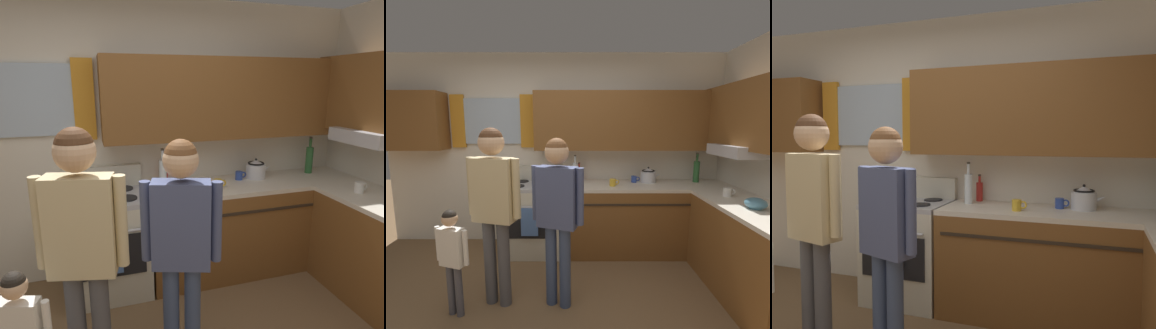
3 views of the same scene
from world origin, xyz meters
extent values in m
cube|color=silver|center=(0.00, 1.90, 1.30)|extent=(4.60, 0.10, 2.60)
cube|color=silver|center=(-0.81, 1.83, 1.70)|extent=(0.76, 0.03, 0.61)
cube|color=orange|center=(-0.34, 1.82, 1.70)|extent=(0.18, 0.04, 0.71)
cube|color=brown|center=(1.05, 1.69, 1.70)|extent=(2.51, 0.32, 0.75)
cube|color=#B7B7BC|center=(2.08, 1.05, 1.38)|extent=(0.40, 0.60, 0.12)
cube|color=brown|center=(1.22, 1.54, 0.43)|extent=(2.15, 0.62, 0.86)
cube|color=beige|center=(1.22, 1.54, 0.88)|extent=(2.15, 0.62, 0.04)
cube|color=#2D2319|center=(1.22, 1.23, 0.72)|extent=(2.03, 0.01, 0.02)
cube|color=beige|center=(-0.23, 1.54, 0.43)|extent=(0.71, 0.62, 0.86)
cube|color=black|center=(-0.23, 1.23, 0.48)|extent=(0.59, 0.01, 0.36)
cylinder|color=#ADADB2|center=(-0.23, 1.20, 0.70)|extent=(0.59, 0.02, 0.02)
cube|color=#ADADB2|center=(-0.23, 1.54, 0.88)|extent=(0.71, 0.62, 0.04)
cube|color=beige|center=(-0.23, 1.81, 1.00)|extent=(0.71, 0.08, 0.20)
cylinder|color=black|center=(-0.40, 1.40, 0.91)|extent=(0.17, 0.17, 0.01)
cylinder|color=black|center=(-0.05, 1.40, 0.91)|extent=(0.17, 0.17, 0.01)
cylinder|color=black|center=(-0.40, 1.68, 0.91)|extent=(0.17, 0.17, 0.01)
cylinder|color=black|center=(-0.05, 1.68, 0.91)|extent=(0.17, 0.17, 0.01)
cube|color=#4C72B7|center=(-0.23, 1.19, 0.52)|extent=(0.20, 0.02, 0.34)
cylinder|color=#2D6633|center=(1.92, 1.66, 1.04)|extent=(0.08, 0.08, 0.28)
cylinder|color=#2D6633|center=(1.92, 1.66, 1.23)|extent=(0.03, 0.03, 0.10)
cylinder|color=#3F382D|center=(1.92, 1.66, 1.29)|extent=(0.03, 0.03, 0.02)
cylinder|color=red|center=(0.36, 1.79, 0.99)|extent=(0.06, 0.06, 0.17)
cylinder|color=red|center=(0.36, 1.79, 1.10)|extent=(0.02, 0.02, 0.06)
cylinder|color=#3F382D|center=(0.36, 1.79, 1.14)|extent=(0.03, 0.03, 0.02)
cylinder|color=silver|center=(0.31, 1.63, 1.03)|extent=(0.07, 0.07, 0.26)
cylinder|color=silver|center=(0.31, 1.63, 1.21)|extent=(0.03, 0.03, 0.09)
cylinder|color=#3F382D|center=(0.31, 1.63, 1.26)|extent=(0.03, 0.03, 0.02)
cylinder|color=#2D479E|center=(1.09, 1.64, 0.94)|extent=(0.07, 0.07, 0.08)
torus|color=#2D479E|center=(1.14, 1.64, 0.95)|extent=(0.06, 0.01, 0.06)
cylinder|color=gold|center=(0.78, 1.43, 0.95)|extent=(0.08, 0.08, 0.09)
torus|color=gold|center=(0.83, 1.43, 0.95)|extent=(0.06, 0.01, 0.06)
cylinder|color=white|center=(1.94, 0.95, 0.95)|extent=(0.08, 0.08, 0.09)
torus|color=white|center=(1.99, 0.95, 0.95)|extent=(0.07, 0.01, 0.07)
cylinder|color=silver|center=(1.28, 1.65, 0.97)|extent=(0.20, 0.20, 0.14)
cone|color=silver|center=(1.28, 1.65, 1.06)|extent=(0.18, 0.18, 0.05)
sphere|color=black|center=(1.28, 1.65, 1.09)|extent=(0.02, 0.02, 0.02)
cone|color=silver|center=(1.41, 1.65, 1.00)|extent=(0.09, 0.04, 0.07)
torus|color=black|center=(1.28, 1.65, 1.05)|extent=(0.17, 0.17, 0.02)
cube|color=#D1BC8C|center=(-0.40, 0.50, 1.09)|extent=(0.40, 0.24, 0.57)
cylinder|color=#D1BC8C|center=(-0.18, 0.45, 1.11)|extent=(0.07, 0.07, 0.52)
cylinder|color=#D1BC8C|center=(-0.61, 0.55, 1.11)|extent=(0.07, 0.07, 0.52)
sphere|color=#DBAD84|center=(-0.40, 0.50, 1.50)|extent=(0.22, 0.22, 0.22)
sphere|color=#4C2D19|center=(-0.40, 0.50, 1.53)|extent=(0.20, 0.20, 0.20)
cylinder|color=#38476B|center=(0.23, 0.46, 0.38)|extent=(0.10, 0.10, 0.76)
cylinder|color=#38476B|center=(0.10, 0.50, 0.38)|extent=(0.10, 0.10, 0.76)
cube|color=#47517A|center=(0.17, 0.48, 1.03)|extent=(0.38, 0.25, 0.54)
cylinder|color=#47517A|center=(0.37, 0.41, 1.05)|extent=(0.07, 0.07, 0.50)
cylinder|color=#47517A|center=(-0.03, 0.54, 1.05)|extent=(0.07, 0.07, 0.50)
sphere|color=#DBAD84|center=(0.17, 0.48, 1.42)|extent=(0.21, 0.21, 0.21)
sphere|color=brown|center=(0.17, 0.48, 1.45)|extent=(0.19, 0.19, 0.19)
cylinder|color=white|center=(-0.59, 0.30, 0.64)|extent=(0.04, 0.04, 0.30)
sphere|color=#DBAD84|center=(-0.72, 0.35, 0.88)|extent=(0.13, 0.13, 0.13)
sphere|color=black|center=(-0.72, 0.35, 0.90)|extent=(0.12, 0.12, 0.12)
camera|label=1|loc=(-0.32, -1.29, 1.85)|focal=31.17mm
camera|label=2|loc=(0.35, -1.70, 1.65)|focal=24.00mm
camera|label=3|loc=(1.37, -1.55, 1.48)|focal=35.83mm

